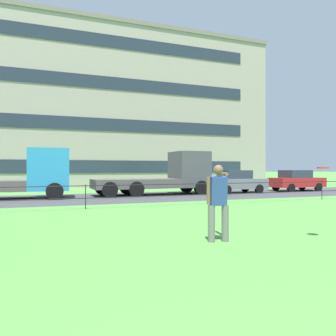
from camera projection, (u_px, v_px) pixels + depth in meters
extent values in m
cube|color=#424247|center=(75.00, 199.00, 18.10)|extent=(80.00, 7.00, 0.01)
cylinder|color=black|center=(86.00, 197.00, 13.37)|extent=(0.04, 0.04, 1.00)
cylinder|color=black|center=(220.00, 193.00, 15.51)|extent=(0.04, 0.04, 1.00)
cylinder|color=black|center=(322.00, 190.00, 17.66)|extent=(0.04, 0.04, 1.00)
cylinder|color=black|center=(86.00, 198.00, 13.37)|extent=(37.01, 0.03, 0.03)
cylinder|color=black|center=(86.00, 186.00, 13.37)|extent=(37.01, 0.03, 0.03)
cylinder|color=slate|center=(211.00, 224.00, 7.39)|extent=(0.16, 0.16, 0.82)
cylinder|color=slate|center=(225.00, 223.00, 7.45)|extent=(0.16, 0.16, 0.82)
cube|color=#334C99|center=(218.00, 191.00, 7.42)|extent=(0.41, 0.35, 0.67)
sphere|color=brown|center=(218.00, 170.00, 7.42)|extent=(0.22, 0.22, 0.22)
cylinder|color=brown|center=(222.00, 174.00, 7.76)|extent=(0.20, 0.63, 0.10)
cylinder|color=brown|center=(209.00, 190.00, 7.39)|extent=(0.09, 0.09, 0.62)
cylinder|color=red|center=(323.00, 168.00, 7.63)|extent=(0.38, 0.38, 0.05)
cube|color=#2D99D1|center=(49.00, 169.00, 18.37)|extent=(2.19, 2.38, 2.30)
cube|color=#283342|center=(66.00, 163.00, 18.65)|extent=(0.19, 1.84, 0.87)
cylinder|color=black|center=(55.00, 189.00, 19.47)|extent=(0.91, 0.33, 0.90)
cylinder|color=black|center=(55.00, 191.00, 17.46)|extent=(0.91, 0.33, 0.90)
cube|color=#4C4C51|center=(189.00, 169.00, 21.64)|extent=(2.17, 2.37, 2.30)
cube|color=#283342|center=(201.00, 164.00, 21.98)|extent=(0.18, 1.84, 0.87)
cube|color=#56514C|center=(135.00, 184.00, 20.26)|extent=(5.27, 2.47, 0.56)
cylinder|color=black|center=(186.00, 186.00, 22.74)|extent=(0.91, 0.33, 0.90)
cylinder|color=black|center=(201.00, 188.00, 20.78)|extent=(0.91, 0.33, 0.90)
cylinder|color=black|center=(127.00, 187.00, 21.14)|extent=(0.91, 0.33, 0.90)
cylinder|color=black|center=(136.00, 189.00, 19.18)|extent=(0.91, 0.33, 0.90)
cylinder|color=black|center=(102.00, 188.00, 20.55)|extent=(0.91, 0.33, 0.90)
cylinder|color=black|center=(110.00, 190.00, 18.59)|extent=(0.91, 0.33, 0.90)
cube|color=slate|center=(236.00, 184.00, 22.30)|extent=(4.03, 1.77, 0.68)
cube|color=#2D3847|center=(234.00, 174.00, 22.24)|extent=(1.93, 1.55, 0.56)
cylinder|color=black|center=(245.00, 188.00, 23.50)|extent=(0.60, 0.21, 0.60)
cylinder|color=black|center=(259.00, 189.00, 22.00)|extent=(0.60, 0.21, 0.60)
cylinder|color=black|center=(214.00, 188.00, 22.60)|extent=(0.60, 0.21, 0.60)
cylinder|color=black|center=(227.00, 190.00, 21.09)|extent=(0.60, 0.21, 0.60)
cube|color=red|center=(297.00, 182.00, 24.38)|extent=(4.01, 1.73, 0.68)
cube|color=#2D3847|center=(295.00, 174.00, 24.33)|extent=(1.91, 1.53, 0.56)
cylinder|color=black|center=(302.00, 186.00, 25.58)|extent=(0.60, 0.20, 0.60)
cylinder|color=black|center=(318.00, 187.00, 24.07)|extent=(0.60, 0.20, 0.60)
cylinder|color=black|center=(276.00, 187.00, 24.70)|extent=(0.60, 0.20, 0.60)
cylinder|color=black|center=(291.00, 188.00, 23.19)|extent=(0.60, 0.20, 0.60)
cube|color=#ADA393|center=(69.00, 113.00, 33.62)|extent=(38.55, 12.57, 14.58)
cube|color=gray|center=(69.00, 40.00, 33.64)|extent=(38.79, 12.81, 0.40)
cube|color=#283342|center=(74.00, 167.00, 27.68)|extent=(32.39, 0.06, 1.10)
cube|color=#283342|center=(74.00, 123.00, 27.69)|extent=(32.39, 0.06, 1.10)
cube|color=#283342|center=(74.00, 80.00, 27.70)|extent=(32.39, 0.06, 1.10)
cube|color=#283342|center=(74.00, 36.00, 27.71)|extent=(32.39, 0.06, 1.10)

